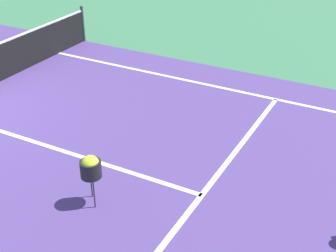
# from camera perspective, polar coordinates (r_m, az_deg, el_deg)

# --- Properties ---
(line_sideline_right) EXTENTS (0.10, 11.89, 0.01)m
(line_sideline_right) POSITION_cam_1_polar(r_m,az_deg,el_deg) (11.49, 10.56, 3.62)
(line_sideline_right) COLOR white
(line_sideline_right) RESTS_ON ground_plane
(line_service_near) EXTENTS (8.22, 0.10, 0.01)m
(line_service_near) POSITION_cam_1_polar(r_m,az_deg,el_deg) (8.03, 4.03, -8.21)
(line_service_near) COLOR white
(line_service_near) RESTS_ON ground_plane
(line_center_service) EXTENTS (0.10, 6.40, 0.01)m
(line_center_service) POSITION_cam_1_polar(r_m,az_deg,el_deg) (9.53, -13.74, -2.45)
(line_center_service) COLOR white
(line_center_service) RESTS_ON ground_plane
(ball_hopper) EXTENTS (0.34, 0.34, 0.87)m
(ball_hopper) POSITION_cam_1_polar(r_m,az_deg,el_deg) (7.58, -9.19, -4.85)
(ball_hopper) COLOR black
(ball_hopper) RESTS_ON ground_plane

